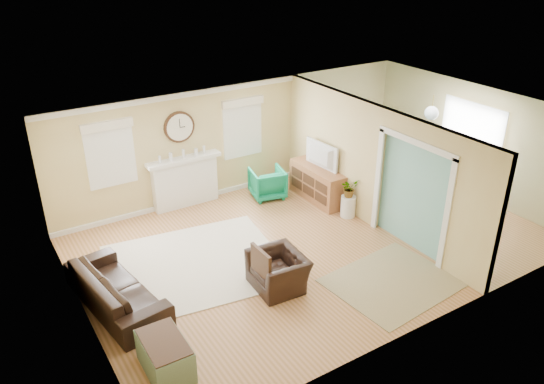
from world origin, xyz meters
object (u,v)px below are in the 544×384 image
(credenza, at_px, (318,183))
(dining_table, at_px, (424,188))
(green_chair, at_px, (267,183))
(sofa, at_px, (116,289))
(eames_chair, at_px, (278,271))

(credenza, height_order, dining_table, credenza)
(green_chair, relative_size, dining_table, 0.39)
(credenza, distance_m, dining_table, 2.46)
(credenza, relative_size, dining_table, 0.81)
(credenza, bearing_deg, sofa, -164.38)
(sofa, relative_size, dining_table, 1.16)
(eames_chair, distance_m, green_chair, 3.58)
(green_chair, distance_m, dining_table, 3.64)
(dining_table, bearing_deg, sofa, 89.76)
(sofa, relative_size, eames_chair, 2.33)
(credenza, bearing_deg, eames_chair, -137.59)
(eames_chair, relative_size, credenza, 0.61)
(eames_chair, height_order, green_chair, green_chair)
(credenza, bearing_deg, green_chair, 141.77)
(eames_chair, relative_size, dining_table, 0.50)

